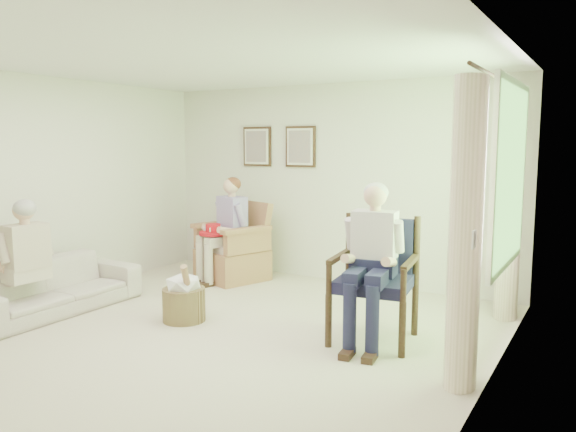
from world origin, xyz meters
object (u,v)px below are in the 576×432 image
Objects in this scene: wood_armchair at (378,274)px; hatbox at (184,297)px; sofa at (52,287)px; person_wicker at (227,222)px; person_dark at (371,251)px; person_sofa at (21,255)px; red_hat at (213,231)px; wicker_armchair at (234,255)px.

wood_armchair reaches higher than hatbox.
hatbox is at bearing -71.04° from sofa.
person_wicker is 1.80m from hatbox.
person_dark is 3.55m from person_sofa.
red_hat is at bearing 166.00° from person_sofa.
sofa is at bearing -176.13° from person_sofa.
person_sofa is at bearing -165.70° from wood_armchair.
person_dark is (2.53, -1.39, 0.53)m from wicker_armchair.
person_wicker is (-0.00, -0.14, 0.46)m from wicker_armchair.
person_dark is at bearing -75.84° from sofa.
person_dark is (0.00, -0.18, 0.25)m from wood_armchair.
wicker_armchair is at bearing 143.28° from person_dark.
person_dark reaches higher than red_hat.
person_dark is at bearing -9.50° from wicker_armchair.
hatbox is (-1.90, -0.53, -0.36)m from wood_armchair.
person_sofa reaches higher than red_hat.
person_dark is (3.34, 0.84, 0.58)m from sofa.
wood_armchair is 3.06× the size of red_hat.
wicker_armchair is at bearing 166.41° from person_sofa.
person_sofa is at bearing -88.18° from wicker_armchair.
wicker_armchair is 1.85m from hatbox.
person_sofa is at bearing -149.90° from hatbox.
person_sofa is 3.39× the size of red_hat.
wicker_armchair is 0.84× the size of person_sofa.
person_dark reaches higher than person_wicker.
person_wicker is 2.09× the size of hatbox.
person_sofa is at bearing -168.44° from person_dark.
person_sofa is 1.72m from hatbox.
person_dark is at bearing 113.36° from person_sofa.
sofa is at bearing -173.76° from person_dark.
person_wicker reaches higher than sofa.
wicker_armchair is at bearing 109.80° from hatbox.
sofa is 2.08m from red_hat.
red_hat is at bearing 153.51° from wood_armchair.
red_hat is (-2.62, 1.06, -0.17)m from person_dark.
wood_armchair is 2.75m from person_wicker.
person_dark is 2.83m from red_hat.
wicker_armchair is 2.38m from sofa.
wood_armchair is 0.77× the size of person_dark.
person_dark reaches higher than sofa.
sofa is at bearing -161.04° from hatbox.
wood_armchair is 3.51m from sofa.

